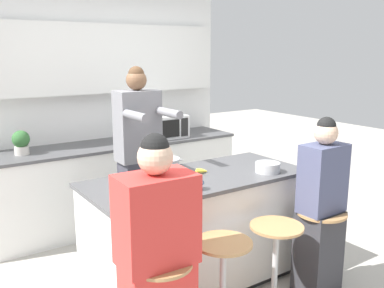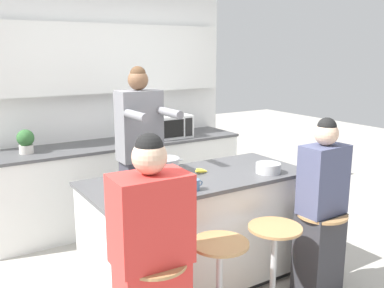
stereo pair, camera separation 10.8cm
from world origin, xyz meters
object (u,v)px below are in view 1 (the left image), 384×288
Objects in this scene: bar_stool_center_right at (275,264)px; microwave at (163,126)px; person_cooking at (139,167)px; person_seated_near at (320,214)px; coffee_cup_far at (146,192)px; banana_bunch at (200,171)px; cooking_pot at (165,168)px; bar_stool_center_left at (223,283)px; person_wrapped_blanket at (157,260)px; bar_stool_rightmost at (319,247)px; kitchen_island at (197,230)px; potted_plant at (21,142)px; coffee_cup_near at (196,185)px; fruit_bowl at (268,167)px.

microwave is at bearing 80.85° from bar_stool_center_right.
person_cooking is 1.60m from person_seated_near.
coffee_cup_far is (-0.83, 0.42, 0.59)m from bar_stool_center_right.
cooking_pot is at bearing 168.81° from banana_bunch.
person_cooking is (0.05, 1.30, 0.51)m from bar_stool_center_left.
person_wrapped_blanket reaches higher than microwave.
bar_stool_rightmost is 1.32× the size of microwave.
person_seated_near is at bearing -41.52° from kitchen_island.
bar_stool_center_right is at bearing -61.69° from potted_plant.
kitchen_island is 2.67× the size of bar_stool_center_right.
coffee_cup_far is (-0.38, 0.05, 0.01)m from coffee_cup_near.
bar_stool_center_left is 2.46m from microwave.
person_wrapped_blanket is 6.09× the size of potted_plant.
cooking_pot is 0.62× the size of microwave.
coffee_cup_near is at bearing -7.55° from coffee_cup_far.
potted_plant is at bearing 107.97° from bar_stool_center_left.
bar_stool_rightmost is 2.13× the size of cooking_pot.
coffee_cup_far is (0.16, 0.42, 0.28)m from person_wrapped_blanket.
potted_plant is at bearing 129.66° from person_cooking.
microwave is (0.82, 1.44, 0.04)m from cooking_pot.
potted_plant is (-1.21, 2.25, 0.66)m from bar_stool_center_right.
person_cooking is 1.22× the size of person_wrapped_blanket.
fruit_bowl is (1.29, 0.42, 0.28)m from person_wrapped_blanket.
bar_stool_center_right is 1.32× the size of microwave.
fruit_bowl is at bearing 112.79° from bar_stool_rightmost.
bar_stool_center_left is 0.48m from bar_stool_center_right.
fruit_bowl reaches higher than bar_stool_center_left.
banana_bunch is at bearing 51.09° from coffee_cup_near.
fruit_bowl is (0.30, 0.42, 0.59)m from bar_stool_center_right.
banana_bunch is (0.31, 0.71, 0.57)m from bar_stool_center_left.
bar_stool_center_right is 2.34m from microwave.
bar_stool_rightmost is at bearing -0.51° from bar_stool_center_left.
bar_stool_rightmost is at bearing -93.41° from person_seated_near.
bar_stool_rightmost is at bearing -0.57° from bar_stool_center_right.
potted_plant reaches higher than fruit_bowl.
microwave reaches higher than banana_bunch.
banana_bunch is (0.07, 0.06, 0.48)m from kitchen_island.
bar_stool_rightmost is (0.73, -0.65, -0.09)m from kitchen_island.
bar_stool_center_left is 1.00× the size of bar_stool_rightmost.
kitchen_island is 15.52× the size of coffee_cup_near.
coffee_cup_near is (0.03, 0.37, 0.59)m from bar_stool_center_left.
person_cooking is 7.43× the size of potted_plant.
person_cooking is (-0.43, 1.30, 0.51)m from bar_stool_center_right.
banana_bunch is at bearing -56.00° from potted_plant.
person_seated_near is at bearing -47.03° from banana_bunch.
bar_stool_rightmost is at bearing -39.20° from cooking_pot.
person_cooking is 13.62× the size of banana_bunch.
fruit_bowl is 1.56× the size of banana_bunch.
bar_stool_rightmost is 1.17m from coffee_cup_near.
microwave is (0.53, 1.50, 0.10)m from banana_bunch.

